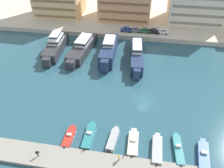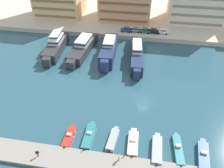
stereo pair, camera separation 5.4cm
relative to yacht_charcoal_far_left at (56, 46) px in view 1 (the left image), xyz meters
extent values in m
plane|color=#285160|center=(31.02, -20.70, -2.18)|extent=(400.00, 400.00, 0.00)
cube|color=beige|center=(31.02, 47.51, -1.34)|extent=(180.00, 70.00, 1.68)
cube|color=#333338|center=(-0.01, 0.10, -0.59)|extent=(5.73, 17.41, 3.18)
cube|color=#333338|center=(0.68, -9.46, -0.51)|extent=(2.64, 2.43, 2.70)
cube|color=#192347|center=(-0.01, 0.10, -1.63)|extent=(5.79, 17.58, 0.24)
cube|color=white|center=(-0.10, 1.38, 1.80)|extent=(4.03, 7.43, 1.62)
cube|color=#233342|center=(-0.10, 1.38, 1.97)|extent=(4.08, 7.50, 0.58)
cube|color=white|center=(-0.10, 1.38, 3.21)|extent=(3.14, 5.79, 1.19)
cube|color=#233342|center=(-0.10, 1.38, 3.33)|extent=(3.18, 5.85, 0.43)
cylinder|color=silver|center=(-0.18, 2.45, 4.70)|extent=(0.16, 0.16, 1.80)
cube|color=#333338|center=(-0.65, 9.09, -1.31)|extent=(3.90, 1.17, 0.20)
cube|color=#333338|center=(9.14, 1.08, -0.74)|extent=(6.34, 18.97, 2.89)
cube|color=#333338|center=(8.34, -9.33, -0.66)|extent=(2.89, 2.66, 2.46)
cube|color=black|center=(9.14, 1.08, -1.68)|extent=(6.41, 19.16, 0.24)
cube|color=white|center=(9.25, 2.47, 1.55)|extent=(4.43, 8.10, 1.68)
cube|color=#233342|center=(9.25, 2.47, 1.72)|extent=(4.49, 8.19, 0.61)
cylinder|color=silver|center=(9.34, 3.64, 3.30)|extent=(0.16, 0.16, 1.80)
cube|color=#333338|center=(9.89, 10.82, -1.39)|extent=(4.24, 1.22, 0.20)
cube|color=navy|center=(18.40, -0.09, -0.08)|extent=(5.01, 16.95, 4.21)
cube|color=navy|center=(18.78, -9.45, 0.03)|extent=(2.47, 2.26, 3.58)
cube|color=#334C7F|center=(18.40, -0.09, -1.45)|extent=(5.06, 17.12, 0.24)
cube|color=white|center=(18.35, 1.17, 2.69)|extent=(3.66, 7.18, 1.32)
cube|color=#233342|center=(18.35, 1.17, 2.82)|extent=(3.71, 7.25, 0.48)
cylinder|color=silver|center=(18.31, 2.23, 4.25)|extent=(0.16, 0.16, 1.80)
cube|color=navy|center=(18.05, 8.75, -1.02)|extent=(3.72, 1.05, 0.20)
cube|color=navy|center=(27.60, -1.29, -0.42)|extent=(5.22, 19.35, 3.53)
cube|color=navy|center=(28.48, -11.62, -0.33)|extent=(2.14, 1.97, 3.00)
cube|color=black|center=(27.60, -1.29, -1.56)|extent=(5.27, 19.54, 0.24)
cube|color=white|center=(27.48, 0.14, 2.20)|extent=(3.49, 8.24, 1.71)
cube|color=#233342|center=(27.48, 0.14, 2.37)|extent=(3.53, 8.32, 0.62)
cylinder|color=silver|center=(27.38, 1.34, 3.96)|extent=(0.16, 0.16, 1.80)
cube|color=navy|center=(26.76, 8.68, -1.21)|extent=(3.14, 1.16, 0.20)
cube|color=red|center=(16.06, -35.04, -1.79)|extent=(1.76, 5.04, 0.79)
cube|color=red|center=(16.07, -32.17, -1.79)|extent=(0.96, 0.79, 0.67)
cube|color=silver|center=(16.06, -34.66, -1.21)|extent=(0.96, 0.60, 0.37)
cube|color=#283847|center=(16.06, -34.38, -1.16)|extent=(0.87, 0.08, 0.22)
cube|color=black|center=(16.04, -37.73, -1.64)|extent=(0.36, 0.28, 0.60)
cube|color=teal|center=(20.17, -34.14, -1.71)|extent=(1.96, 6.44, 0.95)
cube|color=teal|center=(20.12, -30.56, -1.71)|extent=(1.04, 0.86, 0.81)
cube|color=silver|center=(20.17, -33.66, -1.05)|extent=(1.04, 0.61, 0.36)
cube|color=#283847|center=(20.16, -33.38, -1.00)|extent=(0.94, 0.09, 0.21)
cube|color=black|center=(20.22, -37.52, -1.56)|extent=(0.36, 0.29, 0.60)
cube|color=#9EA3A8|center=(25.29, -34.16, -1.68)|extent=(2.16, 5.60, 1.00)
cube|color=#9EA3A8|center=(25.58, -31.11, -1.68)|extent=(0.97, 0.82, 0.85)
cube|color=black|center=(25.01, -37.07, -1.53)|extent=(0.39, 0.31, 0.60)
cube|color=beige|center=(29.55, -34.44, -1.69)|extent=(2.24, 5.94, 0.98)
cube|color=beige|center=(29.44, -31.09, -1.69)|extent=(1.16, 0.96, 0.83)
cube|color=silver|center=(29.53, -34.00, -1.00)|extent=(1.15, 0.64, 0.40)
cube|color=#283847|center=(29.52, -33.72, -0.94)|extent=(1.03, 0.11, 0.24)
cube|color=black|center=(29.65, -37.56, -1.54)|extent=(0.37, 0.29, 0.60)
cube|color=#9EA3A8|center=(34.39, -35.18, -1.65)|extent=(2.04, 6.46, 1.07)
cube|color=#9EA3A8|center=(34.44, -31.57, -1.65)|extent=(1.09, 0.90, 0.91)
cube|color=black|center=(34.35, -38.58, -1.50)|extent=(0.36, 0.28, 0.60)
cube|color=teal|center=(38.60, -34.38, -1.77)|extent=(2.12, 7.00, 0.83)
cube|color=teal|center=(38.33, -30.61, -1.77)|extent=(0.95, 0.80, 0.70)
cube|color=silver|center=(38.56, -33.86, -1.10)|extent=(0.94, 0.66, 0.51)
cube|color=#283847|center=(38.54, -33.58, -1.03)|extent=(0.82, 0.14, 0.30)
cube|color=black|center=(38.86, -38.00, -1.62)|extent=(0.38, 0.30, 0.60)
cube|color=#33569E|center=(43.26, -35.29, -1.66)|extent=(2.74, 7.06, 1.05)
cube|color=#33569E|center=(43.67, -31.47, -1.66)|extent=(1.20, 1.02, 0.89)
cube|color=silver|center=(43.31, -34.78, -0.90)|extent=(1.17, 0.71, 0.47)
cube|color=#283847|center=(43.34, -34.50, -0.82)|extent=(1.02, 0.19, 0.28)
cube|color=#28428E|center=(22.21, 15.98, 0.22)|extent=(4.17, 1.86, 0.80)
cube|color=#28428E|center=(22.36, 15.97, 0.96)|extent=(2.16, 1.64, 0.68)
cube|color=#1E2833|center=(22.36, 15.97, 0.96)|extent=(2.12, 1.66, 0.37)
cylinder|color=black|center=(20.83, 15.19, -0.18)|extent=(0.65, 0.25, 0.64)
cylinder|color=black|center=(20.89, 16.88, -0.18)|extent=(0.65, 0.25, 0.64)
cylinder|color=black|center=(23.52, 15.08, -0.18)|extent=(0.65, 0.25, 0.64)
cylinder|color=black|center=(23.59, 16.78, -0.18)|extent=(0.65, 0.25, 0.64)
cube|color=slate|center=(25.61, 16.39, 0.22)|extent=(4.11, 1.71, 0.80)
cube|color=slate|center=(25.76, 16.39, 0.96)|extent=(2.10, 1.57, 0.68)
cube|color=#1E2833|center=(25.76, 16.39, 0.96)|extent=(2.06, 1.58, 0.37)
cylinder|color=black|center=(24.26, 15.54, -0.18)|extent=(0.64, 0.22, 0.64)
cylinder|color=black|center=(24.26, 17.24, -0.18)|extent=(0.64, 0.22, 0.64)
cylinder|color=black|center=(26.96, 15.53, -0.18)|extent=(0.64, 0.22, 0.64)
cylinder|color=black|center=(26.96, 17.23, -0.18)|extent=(0.64, 0.22, 0.64)
cube|color=#2D6642|center=(29.36, 16.22, 0.22)|extent=(4.21, 1.97, 0.80)
cube|color=#2D6642|center=(29.51, 16.21, 0.96)|extent=(2.20, 1.70, 0.68)
cube|color=#1E2833|center=(29.51, 16.21, 0.96)|extent=(2.16, 1.71, 0.37)
cylinder|color=black|center=(27.96, 15.46, -0.18)|extent=(0.65, 0.26, 0.64)
cylinder|color=black|center=(28.07, 17.16, -0.18)|extent=(0.65, 0.26, 0.64)
cylinder|color=black|center=(30.65, 15.28, -0.18)|extent=(0.65, 0.26, 0.64)
cylinder|color=black|center=(30.76, 16.97, -0.18)|extent=(0.65, 0.26, 0.64)
cube|color=black|center=(32.47, 16.39, 0.22)|extent=(4.23, 2.06, 0.80)
cube|color=black|center=(32.62, 16.37, 0.96)|extent=(2.23, 1.74, 0.68)
cube|color=#1E2833|center=(32.62, 16.37, 0.96)|extent=(2.19, 1.75, 0.37)
cylinder|color=black|center=(31.05, 15.66, -0.18)|extent=(0.66, 0.28, 0.64)
cylinder|color=black|center=(31.20, 17.35, -0.18)|extent=(0.66, 0.28, 0.64)
cylinder|color=black|center=(33.74, 15.42, -0.18)|extent=(0.66, 0.28, 0.64)
cylinder|color=black|center=(33.89, 17.12, -0.18)|extent=(0.66, 0.28, 0.64)
cube|color=white|center=(36.06, 16.57, 0.22)|extent=(4.10, 1.71, 0.80)
cube|color=white|center=(36.21, 16.57, 0.96)|extent=(2.10, 1.56, 0.68)
cube|color=#1E2833|center=(36.21, 16.57, 0.96)|extent=(2.06, 1.58, 0.37)
cylinder|color=black|center=(34.71, 15.72, -0.18)|extent=(0.64, 0.22, 0.64)
cylinder|color=black|center=(34.71, 17.42, -0.18)|extent=(0.64, 0.22, 0.64)
cylinder|color=black|center=(37.41, 15.71, -0.18)|extent=(0.64, 0.22, 0.64)
cylinder|color=black|center=(37.41, 17.41, -0.18)|extent=(0.64, 0.22, 0.64)
cube|color=#7B6748|center=(-8.79, 22.39, 1.07)|extent=(18.09, 0.24, 0.90)
cube|color=#7B6748|center=(-8.79, 22.39, 4.21)|extent=(18.09, 0.24, 0.90)
cube|color=#7B6748|center=(-8.79, 22.39, 7.35)|extent=(18.09, 0.24, 0.90)
cube|color=brown|center=(20.19, 22.58, 1.16)|extent=(19.33, 0.24, 0.90)
cube|color=brown|center=(20.19, 22.58, 4.50)|extent=(19.33, 0.24, 0.90)
cube|color=brown|center=(20.19, 22.58, 7.83)|extent=(19.33, 0.24, 0.90)
cube|color=gray|center=(48.71, 24.09, 1.11)|extent=(19.78, 0.24, 0.90)
cube|color=gray|center=(48.71, 24.09, 4.34)|extent=(19.78, 0.24, 0.90)
cube|color=gray|center=(48.71, 24.09, 7.56)|extent=(19.78, 0.24, 0.90)
cylinder|color=#282D3D|center=(27.21, -38.60, -1.12)|extent=(0.13, 0.13, 0.82)
cylinder|color=#282D3D|center=(27.25, -38.76, -1.12)|extent=(0.13, 0.13, 0.82)
cube|color=yellow|center=(27.23, -38.68, -0.39)|extent=(0.32, 0.49, 0.63)
cylinder|color=yellow|center=(27.17, -38.41, -0.44)|extent=(0.10, 0.10, 0.63)
cylinder|color=yellow|center=(27.29, -38.95, -0.44)|extent=(0.10, 0.10, 0.63)
sphere|color=tan|center=(27.23, -38.68, 0.03)|extent=(0.23, 0.23, 0.23)
cylinder|color=#4C515B|center=(11.64, -40.44, -1.10)|extent=(0.14, 0.14, 0.84)
cylinder|color=#4C515B|center=(11.78, -40.35, -1.10)|extent=(0.14, 0.14, 0.84)
cube|color=#232328|center=(11.71, -40.40, -0.36)|extent=(0.52, 0.44, 0.64)
cylinder|color=#232328|center=(11.47, -40.55, -0.41)|extent=(0.10, 0.10, 0.64)
cylinder|color=#232328|center=(11.95, -40.25, -0.41)|extent=(0.10, 0.10, 0.64)
sphere|color=tan|center=(11.71, -40.40, 0.08)|extent=(0.23, 0.23, 0.23)
cylinder|color=#2D2D33|center=(19.96, -37.80, -1.30)|extent=(0.18, 0.18, 0.45)
sphere|color=#2D2D33|center=(19.96, -37.80, -1.02)|extent=(0.20, 0.20, 0.20)
cylinder|color=#2D2D33|center=(28.07, -37.80, -1.30)|extent=(0.18, 0.18, 0.45)
sphere|color=#2D2D33|center=(28.07, -37.80, -1.02)|extent=(0.20, 0.20, 0.20)
camera|label=1|loc=(29.83, -62.27, 35.54)|focal=35.00mm
camera|label=2|loc=(29.88, -62.26, 35.54)|focal=35.00mm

